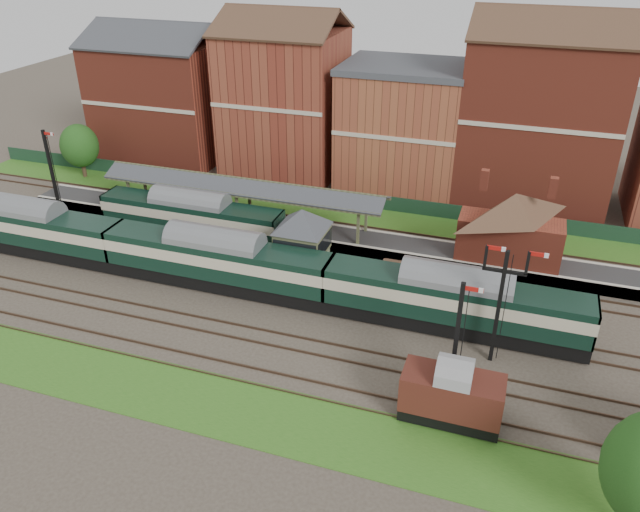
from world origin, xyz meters
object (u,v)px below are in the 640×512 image
(platform_railcar, at_px, (191,216))
(goods_van_a, at_px, (452,395))
(signal_box, at_px, (302,243))
(semaphore_bracket, at_px, (501,299))
(dmu_train, at_px, (216,259))

(platform_railcar, bearing_deg, goods_van_a, -32.06)
(signal_box, relative_size, platform_railcar, 0.36)
(semaphore_bracket, height_order, dmu_train, semaphore_bracket)
(platform_railcar, bearing_deg, signal_box, -15.80)
(semaphore_bracket, distance_m, goods_van_a, 7.26)
(dmu_train, xyz_separation_m, goods_van_a, (19.01, -9.00, -0.48))
(signal_box, relative_size, goods_van_a, 1.08)
(dmu_train, relative_size, platform_railcar, 3.23)
(signal_box, height_order, platform_railcar, signal_box)
(signal_box, xyz_separation_m, semaphore_bracket, (15.04, -5.75, 1.44))
(signal_box, bearing_deg, platform_railcar, 164.20)
(signal_box, bearing_deg, semaphore_bracket, -20.92)
(dmu_train, bearing_deg, platform_railcar, 131.42)
(signal_box, xyz_separation_m, platform_railcar, (-11.48, 3.25, -0.94))
(dmu_train, bearing_deg, semaphore_bracket, -6.86)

